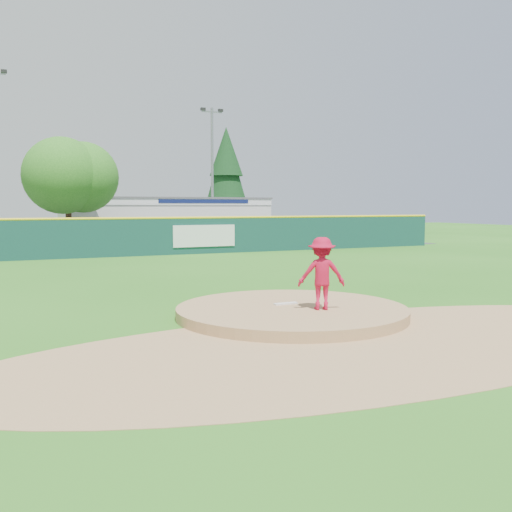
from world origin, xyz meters
name	(u,v)px	position (x,y,z in m)	size (l,w,h in m)	color
ground	(291,317)	(0.00, 0.00, 0.00)	(120.00, 120.00, 0.00)	#286B19
pitchers_mound	(291,317)	(0.00, 0.00, 0.00)	(5.50, 5.50, 0.50)	#9E774C
pitching_rubber	(286,304)	(0.00, 0.30, 0.27)	(0.60, 0.15, 0.04)	white
infield_dirt_arc	(367,344)	(0.00, -3.00, 0.01)	(15.40, 15.40, 0.01)	#9E774C
parking_lot	(97,246)	(0.00, 27.00, 0.01)	(44.00, 16.00, 0.02)	#38383A
pitcher	(322,273)	(0.44, -0.63, 1.09)	(1.08, 0.62, 1.68)	#B10F30
van	(42,243)	(-3.90, 21.25, 0.66)	(2.12, 4.60, 1.28)	white
pool_building_grp	(163,219)	(6.00, 31.99, 1.66)	(15.20, 8.20, 3.31)	silver
fence_banners	(89,239)	(-1.91, 17.92, 1.00)	(16.05, 0.04, 1.20)	#5B0D19
outfield_fence	(126,236)	(0.00, 18.00, 1.09)	(40.00, 0.14, 2.07)	#123C38
deciduous_tree	(67,175)	(-2.00, 25.00, 4.55)	(5.60, 5.60, 7.36)	#382314
conifer_tree	(226,174)	(13.00, 36.00, 5.54)	(4.40, 4.40, 9.50)	#382314
light_pole_right	(212,168)	(9.00, 29.00, 5.54)	(1.75, 0.25, 10.00)	gray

